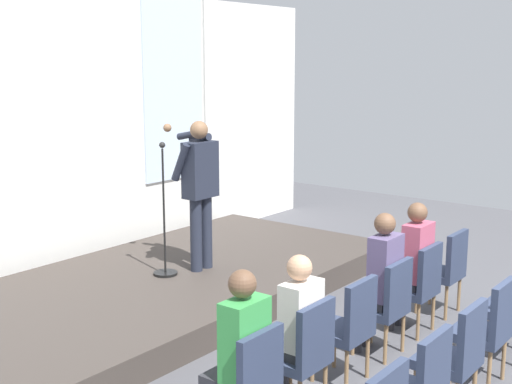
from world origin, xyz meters
TOP-DOWN VIEW (x-y plane):
  - rear_partition at (0.02, 5.82)m, footprint 10.45×0.14m
  - stage_platform at (0.00, 4.10)m, footprint 6.30×2.85m
  - speaker at (0.62, 3.93)m, footprint 0.51×0.69m
  - mic_stand at (0.20, 4.10)m, footprint 0.28×0.28m
  - chair_r0_c0 at (-1.74, 1.33)m, footprint 0.46×0.44m
  - audience_r0_c0 at (-1.74, 1.41)m, footprint 0.36×0.39m
  - chair_r0_c1 at (-1.04, 1.33)m, footprint 0.46×0.44m
  - audience_r0_c1 at (-1.04, 1.41)m, footprint 0.36×0.39m
  - chair_r0_c2 at (-0.35, 1.33)m, footprint 0.46×0.44m
  - chair_r0_c3 at (0.35, 1.33)m, footprint 0.46×0.44m
  - audience_r0_c3 at (0.35, 1.41)m, footprint 0.36×0.39m
  - chair_r0_c4 at (1.04, 1.33)m, footprint 0.46×0.44m
  - audience_r0_c4 at (1.04, 1.41)m, footprint 0.36×0.39m
  - chair_r0_c5 at (1.74, 1.33)m, footprint 0.46×0.44m
  - chair_r1_c2 at (-0.35, 0.37)m, footprint 0.46×0.44m
  - chair_r1_c3 at (0.35, 0.37)m, footprint 0.46×0.44m

SIDE VIEW (x-z plane):
  - stage_platform at x=0.00m, z-range 0.00..0.30m
  - chair_r0_c0 at x=-1.74m, z-range 0.06..1.00m
  - chair_r0_c1 at x=-1.04m, z-range 0.06..1.00m
  - chair_r0_c2 at x=-0.35m, z-range 0.06..1.00m
  - chair_r0_c3 at x=0.35m, z-range 0.06..1.00m
  - chair_r0_c4 at x=1.04m, z-range 0.06..1.00m
  - chair_r0_c5 at x=1.74m, z-range 0.06..1.00m
  - chair_r1_c2 at x=-0.35m, z-range 0.06..1.00m
  - chair_r1_c3 at x=0.35m, z-range 0.06..1.00m
  - mic_stand at x=0.20m, z-range -0.15..1.41m
  - audience_r0_c1 at x=-1.04m, z-range 0.07..1.37m
  - audience_r0_c0 at x=-1.74m, z-range 0.07..1.42m
  - audience_r0_c4 at x=1.04m, z-range 0.07..1.43m
  - audience_r0_c3 at x=0.35m, z-range 0.07..1.45m
  - speaker at x=0.62m, z-range 0.44..2.22m
  - rear_partition at x=0.02m, z-range 0.01..3.71m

